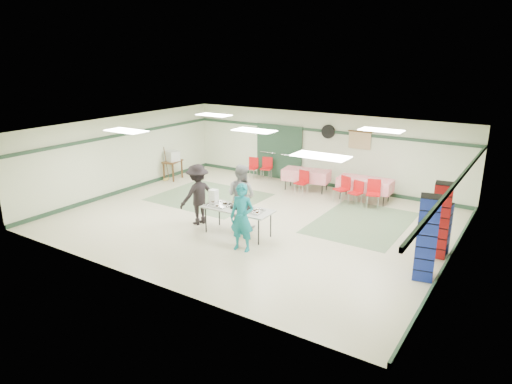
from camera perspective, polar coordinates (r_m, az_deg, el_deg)
The scene contains 42 objects.
floor at distance 13.68m, azimuth -0.22°, elevation -3.45°, with size 11.00×11.00×0.00m, color beige.
ceiling at distance 12.98m, azimuth -0.23°, elevation 7.78°, with size 11.00×11.00×0.00m, color white.
wall_back at distance 17.11m, azimuth 8.07°, elevation 5.30°, with size 11.00×11.00×0.00m, color beige.
wall_front at distance 9.98m, azimuth -14.51°, elevation -3.70°, with size 11.00×11.00×0.00m, color beige.
wall_left at distance 16.83m, azimuth -16.16°, elevation 4.59°, with size 9.00×9.00×0.00m, color beige.
wall_right at distance 11.37m, azimuth 23.70°, elevation -2.07°, with size 9.00×9.00×0.00m, color beige.
trim_back at distance 16.96m, azimuth 8.13°, elevation 7.59°, with size 11.00×0.06×0.10m, color #203B2A.
baseboard_back at distance 17.39m, azimuth 7.85°, elevation 1.12°, with size 11.00×0.06×0.12m, color #203B2A.
trim_left at distance 16.68m, azimuth -16.29°, elevation 6.92°, with size 9.00×0.06×0.10m, color #203B2A.
baseboard_left at distance 17.12m, azimuth -15.74°, elevation 0.36°, with size 9.00×0.06×0.12m, color #203B2A.
trim_right at distance 11.18m, azimuth 23.97°, elevation 1.34°, with size 9.00×0.06×0.10m, color #203B2A.
baseboard_right at distance 11.83m, azimuth 22.81°, elevation -7.97°, with size 9.00×0.06×0.12m, color #203B2A.
green_patch_a at distance 15.84m, azimuth -5.83°, elevation -0.63°, with size 3.50×3.00×0.01m, color slate.
green_patch_b at distance 13.79m, azimuth 13.08°, elevation -3.73°, with size 2.50×3.50×0.01m, color slate.
double_door_left at distance 18.13m, azimuth 1.63°, elevation 5.16°, with size 0.90×0.06×2.10m, color gray.
double_door_right at distance 17.67m, azimuth 4.27°, elevation 4.80°, with size 0.90×0.06×2.10m, color gray.
door_frame at distance 17.88m, azimuth 2.88°, elevation 4.97°, with size 2.00×0.03×2.15m, color #203B2A.
wall_fan at distance 16.81m, azimuth 9.02°, elevation 7.47°, with size 0.50×0.50×0.10m, color black.
scroll_banner at distance 16.40m, azimuth 12.83°, elevation 6.31°, with size 0.80×0.02×0.60m, color tan.
serving_table at distance 12.34m, azimuth -2.30°, elevation -2.23°, with size 1.99×0.85×0.76m.
sheet_tray_right at distance 12.07m, azimuth -0.43°, elevation -2.41°, with size 0.56×0.42×0.02m, color silver.
sheet_tray_mid at distance 12.50m, azimuth -2.47°, elevation -1.72°, with size 0.55×0.42×0.02m, color silver.
sheet_tray_left at distance 12.62m, azimuth -4.81°, elevation -1.59°, with size 0.62×0.47×0.02m, color silver.
baking_pan at distance 12.28m, azimuth -1.88°, elevation -1.93°, with size 0.50×0.31×0.08m, color black.
foam_box_stack at distance 12.86m, azimuth -5.32°, elevation -0.47°, with size 0.22×0.20×0.35m, color white.
volunteer_teal at distance 11.33m, azimuth -1.76°, elevation -3.22°, with size 0.63×0.42×1.74m, color #137685.
volunteer_grey at distance 12.88m, azimuth -1.86°, elevation -0.49°, with size 0.89×0.69×1.83m, color gray.
volunteer_dark at distance 13.20m, azimuth -7.29°, elevation -0.30°, with size 1.14×0.66×1.77m, color black.
dining_table_a at distance 15.69m, azimuth 13.47°, elevation 0.98°, with size 1.80×0.86×0.77m.
dining_table_b at distance 16.51m, azimuth 6.29°, elevation 2.15°, with size 1.75×0.98×0.77m.
chair_a at distance 15.22m, azimuth 12.50°, elevation 0.21°, with size 0.45×0.45×0.80m.
chair_b at distance 15.37m, azimuth 10.87°, elevation 0.68°, with size 0.54×0.54×0.88m.
chair_c at distance 15.03m, azimuth 14.48°, elevation 0.17°, with size 0.53×0.53×0.92m.
chair_d at distance 15.97m, azimuth 5.84°, elevation 1.48°, with size 0.43×0.43×0.86m.
chair_loose_a at distance 17.85m, azimuth 1.36°, elevation 3.26°, with size 0.50×0.50×0.87m.
chair_loose_b at distance 17.97m, azimuth -0.42°, elevation 3.30°, with size 0.45×0.45×0.84m.
crate_stack_blue_a at distance 12.05m, azimuth 22.05°, elevation -4.30°, with size 0.41×0.41×1.33m, color navy.
crate_stack_red at distance 11.83m, azimuth 22.05°, elevation -3.30°, with size 0.41×0.41×1.87m, color maroon.
crate_stack_blue_b at distance 10.54m, azimuth 20.54°, elevation -5.43°, with size 0.42×0.42×1.92m, color navy.
printer_table at distance 18.12m, azimuth -10.38°, elevation 3.50°, with size 0.67×0.89×0.74m.
office_printer at distance 18.04m, azimuth -10.46°, elevation 4.46°, with size 0.49×0.43×0.39m, color #B8B8B3.
broom at distance 17.98m, azimuth -11.15°, elevation 3.54°, with size 0.03×0.03×1.32m, color brown.
Camera 1 is at (7.00, -10.73, 4.80)m, focal length 32.00 mm.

